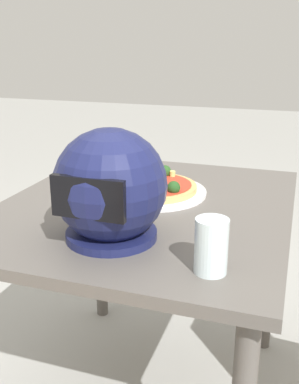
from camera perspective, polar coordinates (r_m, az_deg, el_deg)
The scene contains 5 objects.
dining_table at distance 1.38m, azimuth -0.41°, elevation -5.11°, with size 0.83×0.96×0.72m.
pizza_plate at distance 1.42m, azimuth 0.39°, elevation 0.03°, with size 0.34×0.34×0.01m, color white.
pizza at distance 1.42m, azimuth 0.54°, elevation 0.79°, with size 0.28×0.28×0.05m.
motorcycle_helmet at distance 1.07m, azimuth -4.88°, elevation 0.55°, with size 0.27×0.27×0.27m.
drinking_glass at distance 0.94m, azimuth 7.76°, elevation -6.73°, with size 0.07×0.07×0.12m, color silver.
Camera 1 is at (-0.41, 1.19, 1.18)m, focal length 42.47 mm.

